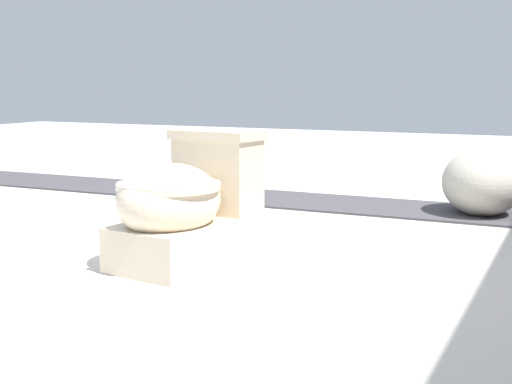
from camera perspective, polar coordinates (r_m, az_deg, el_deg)
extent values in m
plane|color=beige|center=(3.09, -6.00, -4.32)|extent=(14.00, 14.00, 0.00)
cube|color=#423F44|center=(4.05, 9.48, -1.14)|extent=(0.56, 8.00, 0.01)
cube|color=beige|center=(2.80, -5.59, -3.95)|extent=(0.64, 0.42, 0.17)
ellipsoid|color=beige|center=(2.69, -6.98, -0.68)|extent=(0.49, 0.42, 0.28)
cylinder|color=beige|center=(2.68, -7.00, 0.50)|extent=(0.44, 0.44, 0.03)
cube|color=beige|center=(2.92, -3.09, 1.31)|extent=(0.23, 0.36, 0.30)
cube|color=beige|center=(2.90, -3.12, 4.60)|extent=(0.25, 0.39, 0.04)
cylinder|color=silver|center=(2.85, -1.82, 5.02)|extent=(0.02, 0.02, 0.01)
ellipsoid|color=#ADA899|center=(3.92, 17.64, 0.72)|extent=(0.60, 0.55, 0.35)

